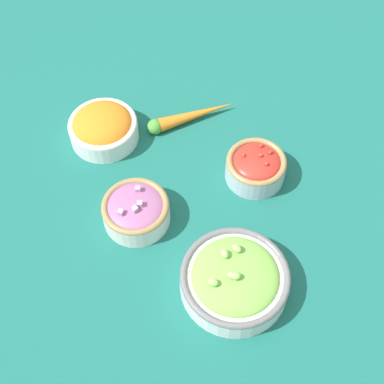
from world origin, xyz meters
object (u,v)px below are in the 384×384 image
bowl_carrots (103,127)px  bowl_red_onion (136,210)px  bowl_lettuce (235,279)px  bowl_cherry_tomatoes (255,165)px  loose_carrot (189,117)px

bowl_carrots → bowl_red_onion: size_ratio=1.13×
bowl_lettuce → bowl_red_onion: bearing=-153.8°
bowl_carrots → bowl_red_onion: bearing=-4.2°
bowl_cherry_tomatoes → bowl_red_onion: 0.24m
bowl_carrots → loose_carrot: bearing=78.4°
bowl_carrots → bowl_red_onion: (0.21, -0.02, -0.00)m
bowl_cherry_tomatoes → loose_carrot: size_ratio=0.60×
loose_carrot → bowl_red_onion: bearing=-133.4°
bowl_carrots → bowl_lettuce: 0.41m
bowl_cherry_tomatoes → bowl_red_onion: same height
bowl_cherry_tomatoes → loose_carrot: (-0.18, -0.05, -0.02)m
bowl_red_onion → loose_carrot: bearing=132.6°
bowl_lettuce → bowl_cherry_tomatoes: bearing=142.4°
bowl_cherry_tomatoes → bowl_lettuce: size_ratio=0.63×
bowl_cherry_tomatoes → bowl_carrots: 0.31m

